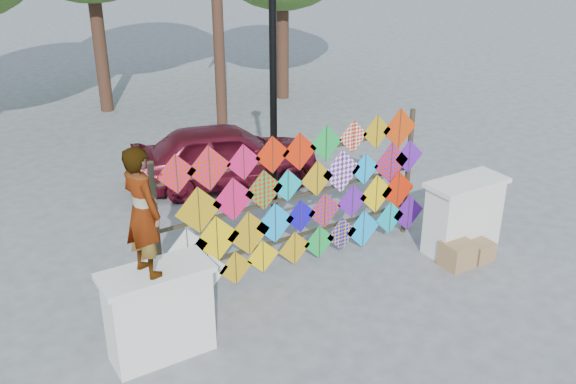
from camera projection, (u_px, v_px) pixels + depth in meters
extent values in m
plane|color=gray|center=(323.00, 288.00, 9.91)|extent=(80.00, 80.00, 0.00)
cube|color=silver|center=(160.00, 316.00, 8.22)|extent=(1.30, 0.55, 1.20)
cube|color=silver|center=(155.00, 273.00, 7.96)|extent=(1.40, 0.65, 0.08)
cube|color=silver|center=(463.00, 218.00, 10.80)|extent=(1.30, 0.55, 1.20)
cube|color=silver|center=(467.00, 183.00, 10.54)|extent=(1.40, 0.65, 0.08)
cylinder|color=#312A1B|center=(157.00, 238.00, 8.97)|extent=(0.09, 0.09, 2.30)
cylinder|color=#312A1B|center=(408.00, 173.00, 11.16)|extent=(0.09, 0.09, 2.30)
cube|color=#312A1B|center=(296.00, 236.00, 10.31)|extent=(4.60, 0.04, 0.04)
cube|color=#312A1B|center=(296.00, 196.00, 10.02)|extent=(4.60, 0.04, 0.04)
cube|color=#312A1B|center=(296.00, 154.00, 9.74)|extent=(4.60, 0.04, 0.04)
cube|color=red|center=(176.00, 174.00, 8.70)|extent=(0.59, 0.01, 0.59)
cube|color=#312A1B|center=(177.00, 174.00, 8.69)|extent=(0.01, 0.01, 0.58)
cube|color=red|center=(209.00, 168.00, 8.94)|extent=(0.68, 0.01, 0.68)
cube|color=#312A1B|center=(209.00, 169.00, 8.93)|extent=(0.01, 0.01, 0.67)
cube|color=#DD1456|center=(244.00, 162.00, 9.21)|extent=(0.56, 0.01, 0.56)
cube|color=#312A1B|center=(244.00, 163.00, 9.20)|extent=(0.01, 0.01, 0.55)
cube|color=red|center=(272.00, 155.00, 9.43)|extent=(0.59, 0.01, 0.59)
cube|color=#312A1B|center=(273.00, 155.00, 9.42)|extent=(0.01, 0.01, 0.58)
cube|color=red|center=(300.00, 152.00, 9.67)|extent=(0.62, 0.01, 0.62)
cube|color=#312A1B|center=(300.00, 152.00, 9.66)|extent=(0.01, 0.01, 0.61)
cube|color=green|center=(326.00, 143.00, 9.88)|extent=(0.60, 0.01, 0.60)
cube|color=#312A1B|center=(326.00, 143.00, 9.88)|extent=(0.01, 0.01, 0.59)
cube|color=silver|center=(353.00, 137.00, 10.13)|extent=(0.56, 0.01, 0.56)
cube|color=#312A1B|center=(354.00, 137.00, 10.12)|extent=(0.01, 0.01, 0.55)
cube|color=#C19211|center=(377.00, 132.00, 10.36)|extent=(0.58, 0.01, 0.58)
cube|color=#312A1B|center=(377.00, 132.00, 10.35)|extent=(0.01, 0.01, 0.57)
cube|color=red|center=(400.00, 129.00, 10.60)|extent=(0.71, 0.01, 0.71)
cube|color=#312A1B|center=(400.00, 129.00, 10.59)|extent=(0.01, 0.01, 0.70)
cube|color=#C19211|center=(199.00, 210.00, 9.05)|extent=(0.73, 0.01, 0.73)
cube|color=#312A1B|center=(199.00, 211.00, 9.04)|extent=(0.01, 0.01, 0.71)
cube|color=#DD1456|center=(234.00, 200.00, 9.29)|extent=(0.69, 0.01, 0.69)
cube|color=#312A1B|center=(234.00, 200.00, 9.29)|extent=(0.01, 0.01, 0.68)
cube|color=red|center=(264.00, 190.00, 9.53)|extent=(0.65, 0.01, 0.65)
cube|color=#312A1B|center=(264.00, 191.00, 9.52)|extent=(0.01, 0.01, 0.64)
cube|color=#0BAFBC|center=(288.00, 186.00, 9.73)|extent=(0.54, 0.01, 0.54)
cube|color=#312A1B|center=(288.00, 186.00, 9.72)|extent=(0.01, 0.01, 0.53)
cube|color=#C19211|center=(317.00, 179.00, 9.99)|extent=(0.60, 0.01, 0.60)
cube|color=#312A1B|center=(317.00, 179.00, 9.98)|extent=(0.01, 0.01, 0.59)
cube|color=#5E16A8|center=(342.00, 171.00, 10.20)|extent=(0.74, 0.01, 0.74)
cube|color=#312A1B|center=(342.00, 171.00, 10.20)|extent=(0.01, 0.01, 0.73)
cube|color=#0BA5FF|center=(365.00, 169.00, 10.45)|extent=(0.55, 0.01, 0.55)
cube|color=#312A1B|center=(365.00, 169.00, 10.44)|extent=(0.01, 0.01, 0.54)
cube|color=red|center=(391.00, 163.00, 10.72)|extent=(0.74, 0.01, 0.74)
cube|color=#312A1B|center=(392.00, 163.00, 10.71)|extent=(0.01, 0.01, 0.73)
cube|color=#5E16A8|center=(409.00, 156.00, 10.89)|extent=(0.60, 0.01, 0.60)
cube|color=#312A1B|center=(409.00, 157.00, 10.88)|extent=(0.01, 0.01, 0.59)
cube|color=silver|center=(187.00, 249.00, 9.12)|extent=(0.64, 0.01, 0.64)
cube|color=#312A1B|center=(188.00, 249.00, 9.12)|extent=(0.01, 0.01, 0.63)
cube|color=yellow|center=(217.00, 239.00, 9.34)|extent=(0.75, 0.01, 0.75)
cube|color=#312A1B|center=(217.00, 239.00, 9.33)|extent=(0.01, 0.01, 0.73)
cube|color=#C19211|center=(249.00, 233.00, 9.61)|extent=(0.73, 0.01, 0.73)
cube|color=#312A1B|center=(249.00, 234.00, 9.60)|extent=(0.01, 0.01, 0.71)
cube|color=#0BA5FF|center=(275.00, 223.00, 9.81)|extent=(0.68, 0.01, 0.68)
cube|color=#312A1B|center=(276.00, 223.00, 9.80)|extent=(0.01, 0.01, 0.67)
cube|color=#1408C4|center=(301.00, 216.00, 10.03)|extent=(0.56, 0.01, 0.56)
cube|color=#312A1B|center=(301.00, 217.00, 10.02)|extent=(0.01, 0.01, 0.55)
cube|color=#5E16A8|center=(325.00, 211.00, 10.25)|extent=(0.63, 0.01, 0.63)
cube|color=#312A1B|center=(325.00, 211.00, 10.24)|extent=(0.01, 0.01, 0.62)
cube|color=#5E16A8|center=(352.00, 201.00, 10.50)|extent=(0.60, 0.01, 0.60)
cube|color=#312A1B|center=(353.00, 201.00, 10.49)|extent=(0.01, 0.01, 0.59)
cube|color=yellow|center=(376.00, 194.00, 10.74)|extent=(0.69, 0.01, 0.69)
cube|color=#312A1B|center=(377.00, 194.00, 10.73)|extent=(0.01, 0.01, 0.68)
cube|color=red|center=(398.00, 190.00, 10.98)|extent=(0.71, 0.01, 0.71)
cube|color=#312A1B|center=(398.00, 191.00, 10.97)|extent=(0.01, 0.01, 0.70)
cube|color=silver|center=(208.00, 272.00, 9.42)|extent=(0.65, 0.01, 0.65)
cube|color=#312A1B|center=(209.00, 273.00, 9.41)|extent=(0.01, 0.01, 0.64)
cube|color=#C19211|center=(236.00, 268.00, 9.66)|extent=(0.57, 0.01, 0.57)
cube|color=#312A1B|center=(236.00, 268.00, 9.65)|extent=(0.01, 0.01, 0.56)
cube|color=yellow|center=(263.00, 257.00, 9.86)|extent=(0.56, 0.01, 0.56)
cube|color=#312A1B|center=(263.00, 257.00, 9.85)|extent=(0.01, 0.01, 0.55)
cube|color=#C19211|center=(295.00, 248.00, 10.15)|extent=(0.59, 0.01, 0.59)
cube|color=#312A1B|center=(295.00, 249.00, 10.14)|extent=(0.01, 0.01, 0.58)
cube|color=green|center=(319.00, 242.00, 10.38)|extent=(0.59, 0.01, 0.59)
cube|color=#312A1B|center=(320.00, 242.00, 10.37)|extent=(0.01, 0.01, 0.58)
cube|color=#C19211|center=(342.00, 234.00, 10.58)|extent=(0.60, 0.01, 0.60)
cube|color=#312A1B|center=(342.00, 234.00, 10.57)|extent=(0.01, 0.01, 0.59)
cube|color=#0BA5FF|center=(363.00, 229.00, 10.81)|extent=(0.69, 0.01, 0.69)
cube|color=#312A1B|center=(364.00, 229.00, 10.80)|extent=(0.01, 0.01, 0.68)
cube|color=#0BAFBC|center=(390.00, 218.00, 11.06)|extent=(0.61, 0.01, 0.61)
cube|color=#312A1B|center=(390.00, 218.00, 11.05)|extent=(0.01, 0.01, 0.60)
cube|color=#5E16A8|center=(408.00, 213.00, 11.26)|extent=(0.68, 0.01, 0.68)
cube|color=#312A1B|center=(409.00, 213.00, 11.25)|extent=(0.01, 0.01, 0.67)
cylinder|color=#4E2E21|center=(99.00, 38.00, 17.62)|extent=(0.36, 0.36, 4.12)
cylinder|color=#4E2E21|center=(283.00, 39.00, 18.95)|extent=(0.36, 0.36, 3.58)
cylinder|color=#4E2E21|center=(218.00, 21.00, 16.06)|extent=(0.28, 0.28, 5.50)
imported|color=#99999E|center=(142.00, 212.00, 7.57)|extent=(0.53, 0.68, 1.65)
imported|color=#580F1E|center=(226.00, 155.00, 13.33)|extent=(4.16, 2.56, 1.32)
cylinder|color=black|center=(274.00, 121.00, 10.75)|extent=(0.12, 0.12, 4.20)
cube|color=#9E754C|center=(457.00, 254.00, 10.44)|extent=(0.48, 0.43, 0.43)
cube|color=#9E754C|center=(480.00, 251.00, 10.65)|extent=(0.39, 0.36, 0.32)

